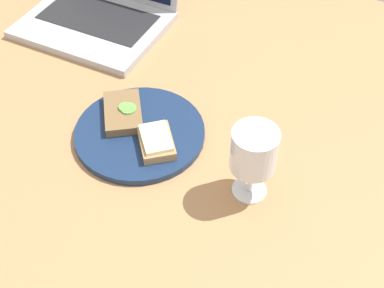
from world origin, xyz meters
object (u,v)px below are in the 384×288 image
(sandwich_with_cheese, at_px, (156,141))
(laptop, at_px, (100,8))
(plate, at_px, (140,133))
(wine_glass, at_px, (254,152))
(sandwich_with_cucumber, at_px, (123,112))

(sandwich_with_cheese, distance_m, laptop, 0.47)
(laptop, bearing_deg, sandwich_with_cheese, -43.96)
(plate, xyz_separation_m, wine_glass, (0.25, -0.03, 0.10))
(sandwich_with_cheese, relative_size, sandwich_with_cucumber, 0.81)
(plate, xyz_separation_m, laptop, (-0.29, 0.30, 0.03))
(laptop, bearing_deg, wine_glass, -32.18)
(sandwich_with_cucumber, bearing_deg, plate, -23.24)
(sandwich_with_cheese, distance_m, sandwich_with_cucumber, 0.11)
(laptop, bearing_deg, plate, -46.63)
(sandwich_with_cheese, distance_m, wine_glass, 0.21)
(wine_glass, bearing_deg, sandwich_with_cheese, 176.72)
(plate, xyz_separation_m, sandwich_with_cucumber, (-0.05, 0.02, 0.02))
(sandwich_with_cheese, relative_size, laptop, 0.33)
(sandwich_with_cucumber, bearing_deg, wine_glass, -10.26)
(wine_glass, relative_size, laptop, 0.44)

